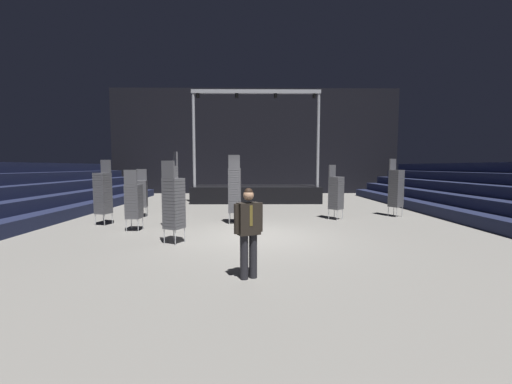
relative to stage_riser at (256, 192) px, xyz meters
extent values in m
cube|color=slate|center=(0.00, -9.19, -0.64)|extent=(22.00, 30.00, 0.10)
cube|color=black|center=(0.00, 5.81, 3.41)|extent=(22.00, 0.30, 8.00)
cube|color=#191E38|center=(-7.62, -8.19, -0.37)|extent=(0.75, 24.00, 0.45)
cube|color=#191E38|center=(-8.38, -8.19, 0.08)|extent=(0.75, 24.00, 0.45)
cube|color=#191E38|center=(7.62, -8.19, -0.37)|extent=(0.75, 24.00, 0.45)
cube|color=#191E38|center=(8.38, -8.19, 0.08)|extent=(0.75, 24.00, 0.45)
cube|color=black|center=(0.00, 0.03, -0.13)|extent=(7.31, 2.89, 0.93)
cylinder|color=#9EA0A8|center=(-3.40, -1.16, 2.93)|extent=(0.16, 0.16, 5.18)
cylinder|color=#9EA0A8|center=(3.40, -1.16, 2.93)|extent=(0.16, 0.16, 5.18)
cube|color=#9EA0A8|center=(0.00, -1.16, 5.52)|extent=(7.01, 0.20, 0.20)
cylinder|color=black|center=(-3.15, -1.16, 5.30)|extent=(0.18, 0.18, 0.22)
cylinder|color=black|center=(-1.05, -1.16, 5.30)|extent=(0.18, 0.18, 0.22)
cylinder|color=black|center=(1.05, -1.16, 5.30)|extent=(0.18, 0.18, 0.22)
cylinder|color=black|center=(3.15, -1.16, 5.30)|extent=(0.18, 0.18, 0.22)
cylinder|color=black|center=(-0.19, -12.62, -0.18)|extent=(0.15, 0.15, 0.83)
cylinder|color=black|center=(-0.36, -12.69, -0.18)|extent=(0.15, 0.15, 0.83)
cube|color=silver|center=(-0.25, -12.71, 0.53)|extent=(0.21, 0.17, 0.58)
cube|color=black|center=(-0.27, -12.65, 0.53)|extent=(0.46, 0.37, 0.58)
cube|color=brown|center=(-0.23, -12.76, 0.60)|extent=(0.06, 0.03, 0.37)
cylinder|color=black|center=(-0.06, -12.56, 0.54)|extent=(0.13, 0.13, 0.54)
cylinder|color=black|center=(-0.49, -12.75, 0.54)|extent=(0.13, 0.13, 0.54)
sphere|color=tan|center=(-0.27, -12.65, 0.96)|extent=(0.19, 0.19, 0.19)
sphere|color=black|center=(-0.27, -12.65, 1.01)|extent=(0.16, 0.16, 0.16)
cylinder|color=#B2B5BA|center=(-4.56, -5.69, -0.39)|extent=(0.02, 0.02, 0.40)
cylinder|color=#B2B5BA|center=(-4.93, -5.76, -0.39)|extent=(0.02, 0.02, 0.40)
cylinder|color=#B2B5BA|center=(-4.62, -5.32, -0.39)|extent=(0.02, 0.02, 0.40)
cylinder|color=#B2B5BA|center=(-5.00, -5.38, -0.39)|extent=(0.02, 0.02, 0.40)
cube|color=#4C4C51|center=(-4.78, -5.54, -0.15)|extent=(0.51, 0.51, 0.08)
cube|color=#4C4C51|center=(-4.78, -5.54, -0.06)|extent=(0.51, 0.51, 0.08)
cube|color=#4C4C51|center=(-4.78, -5.54, 0.02)|extent=(0.51, 0.51, 0.08)
cube|color=#4C4C51|center=(-4.78, -5.54, 0.11)|extent=(0.51, 0.51, 0.08)
cube|color=#4C4C51|center=(-4.78, -5.54, 0.19)|extent=(0.51, 0.51, 0.08)
cube|color=#4C4C51|center=(-4.78, -5.54, 0.28)|extent=(0.51, 0.51, 0.08)
cube|color=#4C4C51|center=(-4.78, -5.54, 0.36)|extent=(0.51, 0.51, 0.08)
cube|color=#4C4C51|center=(-4.78, -5.54, 0.45)|extent=(0.51, 0.51, 0.08)
cube|color=#4C4C51|center=(-4.78, -5.54, 0.53)|extent=(0.51, 0.51, 0.08)
cube|color=#4C4C51|center=(-4.78, -5.54, 0.62)|extent=(0.51, 0.51, 0.08)
cube|color=#4C4C51|center=(-4.78, -5.54, 0.70)|extent=(0.51, 0.51, 0.08)
cube|color=#4C4C51|center=(-4.78, -5.54, 0.79)|extent=(0.51, 0.51, 0.08)
cube|color=#4C4C51|center=(-4.78, -5.54, 0.87)|extent=(0.51, 0.51, 0.08)
cube|color=#4C4C51|center=(-4.81, -5.34, 1.14)|extent=(0.41, 0.12, 0.46)
cylinder|color=#B2B5BA|center=(-4.20, -8.13, -0.39)|extent=(0.02, 0.02, 0.40)
cylinder|color=#B2B5BA|center=(-3.82, -8.15, -0.39)|extent=(0.02, 0.02, 0.40)
cylinder|color=#B2B5BA|center=(-4.21, -8.51, -0.39)|extent=(0.02, 0.02, 0.40)
cylinder|color=#B2B5BA|center=(-3.83, -8.53, -0.39)|extent=(0.02, 0.02, 0.40)
cube|color=#4C4C51|center=(-4.01, -8.33, -0.15)|extent=(0.46, 0.46, 0.08)
cube|color=#4C4C51|center=(-4.01, -8.33, -0.06)|extent=(0.46, 0.46, 0.08)
cube|color=#4C4C51|center=(-4.01, -8.33, 0.02)|extent=(0.46, 0.46, 0.08)
cube|color=#4C4C51|center=(-4.01, -8.33, 0.11)|extent=(0.46, 0.46, 0.08)
cube|color=#4C4C51|center=(-4.01, -8.33, 0.19)|extent=(0.46, 0.46, 0.08)
cube|color=#4C4C51|center=(-4.01, -8.33, 0.28)|extent=(0.46, 0.46, 0.08)
cube|color=#4C4C51|center=(-4.01, -8.33, 0.36)|extent=(0.46, 0.46, 0.08)
cube|color=#4C4C51|center=(-4.01, -8.33, 0.45)|extent=(0.46, 0.46, 0.08)
cube|color=#4C4C51|center=(-4.01, -8.33, 0.53)|extent=(0.46, 0.46, 0.08)
cube|color=#4C4C51|center=(-4.01, -8.33, 0.62)|extent=(0.46, 0.46, 0.08)
cube|color=#4C4C51|center=(-4.01, -8.33, 0.70)|extent=(0.46, 0.46, 0.08)
cube|color=#4C4C51|center=(-4.01, -8.33, 0.79)|extent=(0.46, 0.46, 0.08)
cube|color=#4C4C51|center=(-4.01, -8.33, 0.87)|extent=(0.46, 0.46, 0.08)
cube|color=#4C4C51|center=(-4.02, -8.52, 1.14)|extent=(0.41, 0.07, 0.46)
cylinder|color=#B2B5BA|center=(-2.40, -9.72, -0.39)|extent=(0.02, 0.02, 0.40)
cylinder|color=#B2B5BA|center=(-2.06, -9.89, -0.39)|extent=(0.02, 0.02, 0.40)
cylinder|color=#B2B5BA|center=(-2.57, -10.06, -0.39)|extent=(0.02, 0.02, 0.40)
cylinder|color=#B2B5BA|center=(-2.23, -10.23, -0.39)|extent=(0.02, 0.02, 0.40)
cube|color=#4C4C51|center=(-2.32, -9.98, -0.15)|extent=(0.59, 0.59, 0.08)
cube|color=#4C4C51|center=(-2.32, -9.98, -0.06)|extent=(0.59, 0.59, 0.08)
cube|color=#4C4C51|center=(-2.32, -9.98, 0.02)|extent=(0.59, 0.59, 0.08)
cube|color=#4C4C51|center=(-2.32, -9.98, 0.11)|extent=(0.59, 0.59, 0.08)
cube|color=#4C4C51|center=(-2.32, -9.98, 0.19)|extent=(0.59, 0.59, 0.08)
cube|color=#4C4C51|center=(-2.32, -9.98, 0.28)|extent=(0.59, 0.59, 0.08)
cube|color=#4C4C51|center=(-2.32, -9.98, 0.36)|extent=(0.59, 0.59, 0.08)
cube|color=#4C4C51|center=(-2.32, -9.98, 0.45)|extent=(0.59, 0.59, 0.08)
cube|color=#4C4C51|center=(-2.32, -9.98, 0.53)|extent=(0.59, 0.59, 0.08)
cube|color=#4C4C51|center=(-2.32, -9.98, 0.62)|extent=(0.59, 0.59, 0.08)
cube|color=#4C4C51|center=(-2.32, -9.98, 0.70)|extent=(0.59, 0.59, 0.08)
cube|color=#4C4C51|center=(-2.32, -9.98, 0.79)|extent=(0.59, 0.59, 0.08)
cube|color=#4C4C51|center=(-2.32, -9.98, 0.87)|extent=(0.59, 0.59, 0.08)
cube|color=#4C4C51|center=(-2.32, -9.98, 0.96)|extent=(0.59, 0.59, 0.08)
cube|color=#4C4C51|center=(-2.32, -9.98, 1.04)|extent=(0.59, 0.59, 0.08)
cube|color=#4C4C51|center=(-2.32, -9.98, 1.13)|extent=(0.59, 0.59, 0.08)
cube|color=#4C4C51|center=(-2.40, -10.15, 1.40)|extent=(0.38, 0.23, 0.46)
cylinder|color=#B2B5BA|center=(5.99, -5.65, -0.39)|extent=(0.02, 0.02, 0.40)
cylinder|color=#B2B5BA|center=(5.67, -5.85, -0.39)|extent=(0.02, 0.02, 0.40)
cylinder|color=#B2B5BA|center=(5.79, -5.33, -0.39)|extent=(0.02, 0.02, 0.40)
cylinder|color=#B2B5BA|center=(5.47, -5.53, -0.39)|extent=(0.02, 0.02, 0.40)
cube|color=#4C4C51|center=(5.73, -5.59, -0.15)|extent=(0.61, 0.61, 0.08)
cube|color=#4C4C51|center=(5.73, -5.59, -0.06)|extent=(0.61, 0.61, 0.08)
cube|color=#4C4C51|center=(5.73, -5.59, 0.02)|extent=(0.61, 0.61, 0.08)
cube|color=#4C4C51|center=(5.73, -5.59, 0.11)|extent=(0.61, 0.61, 0.08)
cube|color=#4C4C51|center=(5.73, -5.59, 0.19)|extent=(0.61, 0.61, 0.08)
cube|color=#4C4C51|center=(5.73, -5.59, 0.28)|extent=(0.61, 0.61, 0.08)
cube|color=#4C4C51|center=(5.73, -5.59, 0.36)|extent=(0.61, 0.61, 0.08)
cube|color=#4C4C51|center=(5.73, -5.59, 0.45)|extent=(0.61, 0.61, 0.08)
cube|color=#4C4C51|center=(5.73, -5.59, 0.53)|extent=(0.61, 0.61, 0.08)
cube|color=#4C4C51|center=(5.73, -5.59, 0.62)|extent=(0.61, 0.61, 0.08)
cube|color=#4C4C51|center=(5.73, -5.59, 0.70)|extent=(0.61, 0.61, 0.08)
cube|color=#4C4C51|center=(5.73, -5.59, 0.79)|extent=(0.61, 0.61, 0.08)
cube|color=#4C4C51|center=(5.73, -5.59, 0.87)|extent=(0.61, 0.61, 0.08)
cube|color=#4C4C51|center=(5.73, -5.59, 0.96)|extent=(0.61, 0.61, 0.08)
cube|color=#4C4C51|center=(5.73, -5.59, 1.04)|extent=(0.61, 0.61, 0.08)
cube|color=#4C4C51|center=(5.73, -5.59, 1.13)|extent=(0.61, 0.61, 0.08)
cube|color=#4C4C51|center=(5.73, -5.59, 1.21)|extent=(0.61, 0.61, 0.08)
cube|color=#4C4C51|center=(5.73, -5.59, 1.30)|extent=(0.61, 0.61, 0.08)
cube|color=#4C4C51|center=(5.63, -5.43, 1.57)|extent=(0.37, 0.26, 0.46)
cylinder|color=#B2B5BA|center=(3.33, -6.28, -0.39)|extent=(0.02, 0.02, 0.40)
cylinder|color=#B2B5BA|center=(3.05, -6.53, -0.39)|extent=(0.02, 0.02, 0.40)
cylinder|color=#B2B5BA|center=(3.08, -6.00, -0.39)|extent=(0.02, 0.02, 0.40)
cylinder|color=#B2B5BA|center=(2.80, -6.25, -0.39)|extent=(0.02, 0.02, 0.40)
cube|color=#4C4C51|center=(3.06, -6.27, -0.15)|extent=(0.62, 0.62, 0.08)
cube|color=#4C4C51|center=(3.06, -6.27, -0.06)|extent=(0.62, 0.62, 0.08)
cube|color=#4C4C51|center=(3.06, -6.27, 0.02)|extent=(0.62, 0.62, 0.08)
cube|color=#4C4C51|center=(3.06, -6.27, 0.11)|extent=(0.62, 0.62, 0.08)
cube|color=#4C4C51|center=(3.06, -6.27, 0.19)|extent=(0.62, 0.62, 0.08)
cube|color=#4C4C51|center=(3.06, -6.27, 0.28)|extent=(0.62, 0.62, 0.08)
cube|color=#4C4C51|center=(3.06, -6.27, 0.36)|extent=(0.62, 0.62, 0.08)
cube|color=#4C4C51|center=(3.06, -6.27, 0.45)|extent=(0.62, 0.62, 0.08)
cube|color=#4C4C51|center=(3.06, -6.27, 0.53)|extent=(0.62, 0.62, 0.08)
cube|color=#4C4C51|center=(3.06, -6.27, 0.62)|extent=(0.62, 0.62, 0.08)
cube|color=#4C4C51|center=(3.06, -6.27, 0.70)|extent=(0.62, 0.62, 0.08)
cube|color=#4C4C51|center=(3.06, -6.27, 0.79)|extent=(0.62, 0.62, 0.08)
cube|color=#4C4C51|center=(3.06, -6.27, 0.87)|extent=(0.62, 0.62, 0.08)
cube|color=#4C4C51|center=(3.06, -6.27, 0.96)|extent=(0.62, 0.62, 0.08)
cube|color=#4C4C51|center=(3.06, -6.27, 1.04)|extent=(0.62, 0.62, 0.08)
cube|color=#4C4C51|center=(2.94, -6.12, 1.31)|extent=(0.34, 0.31, 0.46)
cylinder|color=#B2B5BA|center=(-3.63, -4.80, -0.39)|extent=(0.02, 0.02, 0.40)
cylinder|color=#B2B5BA|center=(-3.48, -5.15, -0.39)|extent=(0.02, 0.02, 0.40)
cylinder|color=#B2B5BA|center=(-3.98, -4.95, -0.39)|extent=(0.02, 0.02, 0.40)
cylinder|color=#B2B5BA|center=(-3.83, -5.30, -0.39)|extent=(0.02, 0.02, 0.40)
cube|color=#4C4C51|center=(-3.73, -5.05, -0.15)|extent=(0.58, 0.58, 0.08)
cube|color=#4C4C51|center=(-3.73, -5.05, -0.06)|extent=(0.58, 0.58, 0.08)
cube|color=#4C4C51|center=(-3.73, -5.05, 0.02)|extent=(0.58, 0.58, 0.08)
cube|color=#4C4C51|center=(-3.73, -5.05, 0.11)|extent=(0.58, 0.58, 0.08)
cube|color=#4C4C51|center=(-3.73, -5.05, 0.19)|extent=(0.58, 0.58, 0.08)
cube|color=#4C4C51|center=(-3.73, -5.05, 0.28)|extent=(0.58, 0.58, 0.08)
cube|color=#4C4C51|center=(-3.73, -5.05, 0.36)|extent=(0.58, 0.58, 0.08)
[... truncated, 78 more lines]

